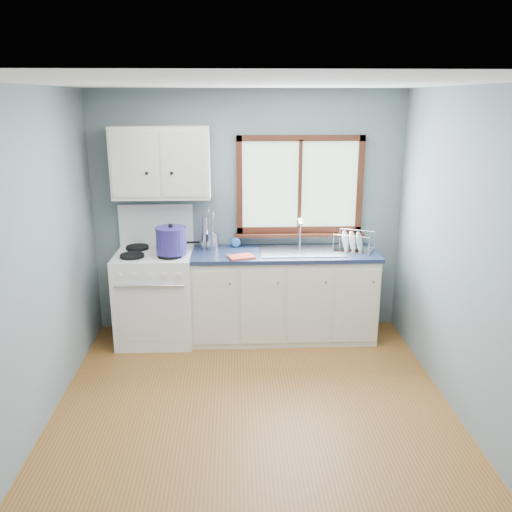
{
  "coord_description": "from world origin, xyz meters",
  "views": [
    {
      "loc": [
        -0.13,
        -3.73,
        2.4
      ],
      "look_at": [
        0.05,
        0.9,
        1.05
      ],
      "focal_mm": 38.0,
      "sensor_mm": 36.0,
      "label": 1
    }
  ],
  "objects_px": {
    "thermos": "(205,233)",
    "dish_rack": "(353,245)",
    "stockpot": "(171,240)",
    "utensil_crock": "(212,241)",
    "base_cabinets": "(283,299)",
    "skillet": "(173,243)",
    "sink": "(302,257)",
    "gas_range": "(156,294)"
  },
  "relations": [
    {
      "from": "utensil_crock",
      "to": "thermos",
      "type": "relative_size",
      "value": 1.28
    },
    {
      "from": "stockpot",
      "to": "thermos",
      "type": "xyz_separation_m",
      "value": [
        0.3,
        0.31,
        -0.01
      ]
    },
    {
      "from": "gas_range",
      "to": "skillet",
      "type": "xyz_separation_m",
      "value": [
        0.18,
        0.15,
        0.49
      ]
    },
    {
      "from": "utensil_crock",
      "to": "base_cabinets",
      "type": "bearing_deg",
      "value": -10.39
    },
    {
      "from": "skillet",
      "to": "utensil_crock",
      "type": "height_order",
      "value": "utensil_crock"
    },
    {
      "from": "base_cabinets",
      "to": "sink",
      "type": "bearing_deg",
      "value": -0.13
    },
    {
      "from": "thermos",
      "to": "dish_rack",
      "type": "distance_m",
      "value": 1.51
    },
    {
      "from": "skillet",
      "to": "dish_rack",
      "type": "bearing_deg",
      "value": -5.76
    },
    {
      "from": "stockpot",
      "to": "thermos",
      "type": "distance_m",
      "value": 0.44
    },
    {
      "from": "gas_range",
      "to": "utensil_crock",
      "type": "bearing_deg",
      "value": 14.76
    },
    {
      "from": "skillet",
      "to": "thermos",
      "type": "bearing_deg",
      "value": 1.5
    },
    {
      "from": "sink",
      "to": "thermos",
      "type": "height_order",
      "value": "thermos"
    },
    {
      "from": "skillet",
      "to": "stockpot",
      "type": "distance_m",
      "value": 0.31
    },
    {
      "from": "base_cabinets",
      "to": "utensil_crock",
      "type": "relative_size",
      "value": 4.37
    },
    {
      "from": "sink",
      "to": "skillet",
      "type": "relative_size",
      "value": 2.03
    },
    {
      "from": "stockpot",
      "to": "dish_rack",
      "type": "distance_m",
      "value": 1.82
    },
    {
      "from": "base_cabinets",
      "to": "stockpot",
      "type": "xyz_separation_m",
      "value": [
        -1.11,
        -0.16,
        0.68
      ]
    },
    {
      "from": "gas_range",
      "to": "sink",
      "type": "relative_size",
      "value": 1.62
    },
    {
      "from": "thermos",
      "to": "stockpot",
      "type": "bearing_deg",
      "value": -134.06
    },
    {
      "from": "stockpot",
      "to": "thermos",
      "type": "height_order",
      "value": "stockpot"
    },
    {
      "from": "stockpot",
      "to": "gas_range",
      "type": "bearing_deg",
      "value": 145.28
    },
    {
      "from": "sink",
      "to": "stockpot",
      "type": "relative_size",
      "value": 2.65
    },
    {
      "from": "skillet",
      "to": "thermos",
      "type": "height_order",
      "value": "thermos"
    },
    {
      "from": "gas_range",
      "to": "thermos",
      "type": "bearing_deg",
      "value": 19.25
    },
    {
      "from": "base_cabinets",
      "to": "gas_range",
      "type": "bearing_deg",
      "value": -179.18
    },
    {
      "from": "base_cabinets",
      "to": "utensil_crock",
      "type": "height_order",
      "value": "utensil_crock"
    },
    {
      "from": "gas_range",
      "to": "stockpot",
      "type": "distance_m",
      "value": 0.65
    },
    {
      "from": "gas_range",
      "to": "dish_rack",
      "type": "bearing_deg",
      "value": 1.29
    },
    {
      "from": "thermos",
      "to": "sink",
      "type": "bearing_deg",
      "value": -9.14
    },
    {
      "from": "sink",
      "to": "skillet",
      "type": "height_order",
      "value": "sink"
    },
    {
      "from": "gas_range",
      "to": "utensil_crock",
      "type": "xyz_separation_m",
      "value": [
        0.58,
        0.15,
        0.51
      ]
    },
    {
      "from": "base_cabinets",
      "to": "sink",
      "type": "relative_size",
      "value": 2.2
    },
    {
      "from": "stockpot",
      "to": "utensil_crock",
      "type": "distance_m",
      "value": 0.48
    },
    {
      "from": "thermos",
      "to": "dish_rack",
      "type": "relative_size",
      "value": 0.71
    },
    {
      "from": "base_cabinets",
      "to": "skillet",
      "type": "relative_size",
      "value": 4.48
    },
    {
      "from": "thermos",
      "to": "dish_rack",
      "type": "height_order",
      "value": "thermos"
    },
    {
      "from": "gas_range",
      "to": "sink",
      "type": "height_order",
      "value": "gas_range"
    },
    {
      "from": "utensil_crock",
      "to": "thermos",
      "type": "distance_m",
      "value": 0.11
    },
    {
      "from": "skillet",
      "to": "utensil_crock",
      "type": "bearing_deg",
      "value": -2.69
    },
    {
      "from": "dish_rack",
      "to": "base_cabinets",
      "type": "bearing_deg",
      "value": -153.07
    },
    {
      "from": "base_cabinets",
      "to": "stockpot",
      "type": "relative_size",
      "value": 5.84
    },
    {
      "from": "utensil_crock",
      "to": "stockpot",
      "type": "bearing_deg",
      "value": -142.41
    }
  ]
}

